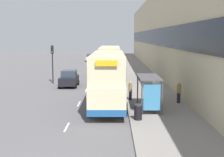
{
  "coord_description": "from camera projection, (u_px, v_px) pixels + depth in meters",
  "views": [
    {
      "loc": [
        2.96,
        -10.7,
        5.61
      ],
      "look_at": [
        2.76,
        19.3,
        1.57
      ],
      "focal_mm": 50.0,
      "sensor_mm": 36.0,
      "label": 1
    }
  ],
  "objects": [
    {
      "name": "traffic_light_far_kerb",
      "position": [
        52.0,
        58.0,
        37.09
      ],
      "size": [
        0.3,
        0.32,
        4.62
      ],
      "color": "black",
      "rests_on": "ground_plane"
    },
    {
      "name": "lane_mark_7",
      "position": [
        99.0,
        66.0,
        60.18
      ],
      "size": [
        0.12,
        2.0,
        0.01
      ],
      "color": "silver",
      "rests_on": "ground_plane"
    },
    {
      "name": "double_decker_bus_ahead",
      "position": [
        110.0,
        62.0,
        40.49
      ],
      "size": [
        2.85,
        11.47,
        4.3
      ],
      "color": "beige",
      "rests_on": "ground_plane"
    },
    {
      "name": "lane_mark_1",
      "position": [
        67.0,
        127.0,
        19.46
      ],
      "size": [
        0.12,
        2.0,
        0.01
      ],
      "color": "silver",
      "rests_on": "ground_plane"
    },
    {
      "name": "double_decker_bus_near",
      "position": [
        108.0,
        78.0,
        25.26
      ],
      "size": [
        2.85,
        11.18,
        4.3
      ],
      "color": "beige",
      "rests_on": "ground_plane"
    },
    {
      "name": "car_1",
      "position": [
        90.0,
        58.0,
        71.71
      ],
      "size": [
        1.96,
        4.41,
        1.66
      ],
      "rotation": [
        0.0,
        0.0,
        3.14
      ],
      "color": "#B7B799",
      "rests_on": "ground_plane"
    },
    {
      "name": "lane_mark_3",
      "position": [
        86.0,
        90.0,
        33.03
      ],
      "size": [
        0.12,
        2.0,
        0.01
      ],
      "color": "silver",
      "rests_on": "ground_plane"
    },
    {
      "name": "car_0",
      "position": [
        115.0,
        64.0,
        53.35
      ],
      "size": [
        2.0,
        4.2,
        1.83
      ],
      "color": "maroon",
      "rests_on": "ground_plane"
    },
    {
      "name": "pedestrian_at_shelter",
      "position": [
        179.0,
        92.0,
        25.82
      ],
      "size": [
        0.35,
        0.35,
        1.77
      ],
      "color": "#23232D",
      "rests_on": "ground_plane"
    },
    {
      "name": "car_2",
      "position": [
        69.0,
        79.0,
        35.19
      ],
      "size": [
        2.02,
        3.98,
        1.84
      ],
      "rotation": [
        0.0,
        0.0,
        3.14
      ],
      "color": "black",
      "rests_on": "ground_plane"
    },
    {
      "name": "lane_mark_5",
      "position": [
        94.0,
        74.0,
        46.6
      ],
      "size": [
        0.12,
        2.0,
        0.01
      ],
      "color": "silver",
      "rests_on": "ground_plane"
    },
    {
      "name": "litter_bin",
      "position": [
        138.0,
        112.0,
        20.6
      ],
      "size": [
        0.55,
        0.55,
        1.05
      ],
      "color": "black",
      "rests_on": "ground_plane"
    },
    {
      "name": "bus_shelter",
      "position": [
        152.0,
        87.0,
        23.28
      ],
      "size": [
        1.6,
        4.2,
        2.48
      ],
      "color": "#4C4C51",
      "rests_on": "ground_plane"
    },
    {
      "name": "pedestrian_1",
      "position": [
        159.0,
        88.0,
        28.11
      ],
      "size": [
        0.32,
        0.32,
        1.63
      ],
      "color": "#23232D",
      "rests_on": "ground_plane"
    },
    {
      "name": "lane_mark_6",
      "position": [
        97.0,
        70.0,
        53.39
      ],
      "size": [
        0.12,
        2.0,
        0.01
      ],
      "color": "silver",
      "rests_on": "ground_plane"
    },
    {
      "name": "pavement",
      "position": [
        136.0,
        72.0,
        49.47
      ],
      "size": [
        5.0,
        93.0,
        0.14
      ],
      "color": "gray",
      "rests_on": "ground_plane"
    },
    {
      "name": "lane_mark_2",
      "position": [
        79.0,
        104.0,
        26.24
      ],
      "size": [
        0.12,
        2.0,
        0.01
      ],
      "color": "silver",
      "rests_on": "ground_plane"
    },
    {
      "name": "lane_mark_4",
      "position": [
        91.0,
        81.0,
        39.82
      ],
      "size": [
        0.12,
        2.0,
        0.01
      ],
      "color": "silver",
      "rests_on": "ground_plane"
    },
    {
      "name": "terrace_facade",
      "position": [
        162.0,
        33.0,
        48.63
      ],
      "size": [
        3.1,
        93.0,
        12.39
      ],
      "color": "#C6B793",
      "rests_on": "ground_plane"
    },
    {
      "name": "pedestrian_2",
      "position": [
        153.0,
        90.0,
        26.93
      ],
      "size": [
        0.34,
        0.34,
        1.72
      ],
      "color": "#23232D",
      "rests_on": "ground_plane"
    },
    {
      "name": "pedestrian_3",
      "position": [
        130.0,
        90.0,
        27.12
      ],
      "size": [
        0.32,
        0.32,
        1.61
      ],
      "color": "#23232D",
      "rests_on": "ground_plane"
    }
  ]
}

